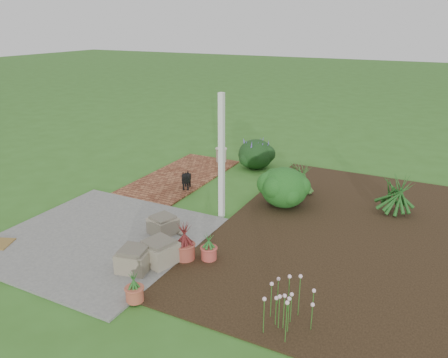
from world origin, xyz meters
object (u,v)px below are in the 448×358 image
at_px(cream_ceramic_urn, 221,155).
at_px(evergreen_shrub, 284,186).
at_px(black_dog, 186,179).
at_px(stone_trough_near, 134,260).

relative_size(cream_ceramic_urn, evergreen_shrub, 0.38).
xyz_separation_m(black_dog, evergreen_shrub, (2.33, 0.17, 0.15)).
xyz_separation_m(stone_trough_near, black_dog, (-1.11, 3.34, 0.10)).
bearing_deg(cream_ceramic_urn, stone_trough_near, -76.36).
relative_size(stone_trough_near, evergreen_shrub, 0.48).
bearing_deg(evergreen_shrub, black_dog, -175.89).
relative_size(black_dog, cream_ceramic_urn, 1.29).
distance_m(black_dog, evergreen_shrub, 2.34).
height_order(black_dog, cream_ceramic_urn, black_dog).
distance_m(stone_trough_near, black_dog, 3.52).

